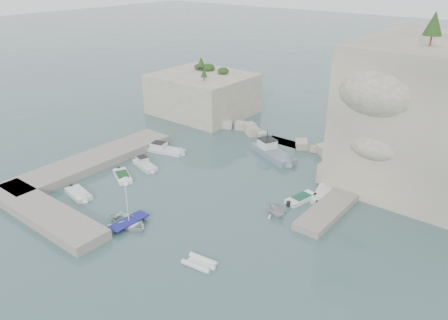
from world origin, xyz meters
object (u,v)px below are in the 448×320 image
Objects in this scene: motorboat_e at (79,196)px; rowboat at (129,225)px; tender_east_c at (322,196)px; tender_east_b at (301,201)px; motorboat_b at (145,167)px; motorboat_a at (164,152)px; work_boat at (273,156)px; tender_east_a at (276,214)px; inflatable_dinghy at (200,264)px; tender_east_d at (338,183)px; motorboat_c at (123,178)px.

motorboat_e is 0.91× the size of rowboat.
tender_east_b is at bearing 135.45° from tender_east_c.
rowboat is at bearing -34.71° from motorboat_b.
motorboat_a is 0.77× the size of work_boat.
inflatable_dinghy is at bearing -167.91° from tender_east_a.
motorboat_b is at bearing 143.35° from inflatable_dinghy.
tender_east_a is at bearing 78.71° from inflatable_dinghy.
tender_east_d is (-0.04, 4.39, 0.00)m from tender_east_c.
motorboat_b is at bearing 120.99° from tender_east_d.
inflatable_dinghy is 0.37× the size of work_boat.
motorboat_a is at bearing 94.37° from tender_east_a.
motorboat_b is 0.71× the size of motorboat_a.
rowboat is 22.22m from tender_east_c.
tender_east_b is 0.90× the size of tender_east_d.
work_boat is (11.45, 13.64, 0.00)m from motorboat_b.
motorboat_a is at bearing 108.28° from tender_east_d.
rowboat is at bearing 156.47° from tender_east_b.
work_boat is at bearing 49.90° from tender_east_a.
work_boat is (-8.65, 12.89, 0.00)m from tender_east_a.
tender_east_d reaches higher than motorboat_e.
inflatable_dinghy is at bearing -90.83° from rowboat.
tender_east_d is (22.32, 22.10, 0.00)m from motorboat_e.
tender_east_d reaches higher than motorboat_a.
rowboat is at bearing 152.90° from tender_east_d.
rowboat reaches higher than inflatable_dinghy.
rowboat is 10.03m from inflatable_dinghy.
work_boat reaches higher than motorboat_a.
motorboat_a is 1.41× the size of rowboat.
tender_east_a is (21.83, -4.51, 0.00)m from motorboat_a.
motorboat_e is 25.91m from tender_east_b.
tender_east_b is at bearing -15.18° from motorboat_a.
motorboat_e is at bearing 137.40° from tender_east_d.
tender_east_d is (23.86, 6.66, 0.00)m from motorboat_a.
motorboat_a is 19.26m from rowboat.
motorboat_c is 24.79m from tender_east_c.
rowboat is (9.27, -10.56, 0.00)m from motorboat_b.
motorboat_a is at bearing 135.25° from inflatable_dinghy.
motorboat_e is (-0.40, -6.21, 0.00)m from motorboat_c.
motorboat_a reaches higher than tender_east_b.
rowboat is at bearing 9.01° from motorboat_e.
inflatable_dinghy is at bearing -52.20° from motorboat_a.
tender_east_d reaches higher than motorboat_c.
motorboat_c is 22.44m from tender_east_b.
motorboat_e is at bearing 170.75° from inflatable_dinghy.
tender_east_a is at bearing -43.00° from rowboat.
rowboat is 1.49× the size of inflatable_dinghy.
motorboat_b is 14.05m from rowboat.
motorboat_a is 26.48m from inflatable_dinghy.
tender_east_a is at bearing -26.45° from motorboat_a.
motorboat_e is at bearing -99.08° from motorboat_a.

